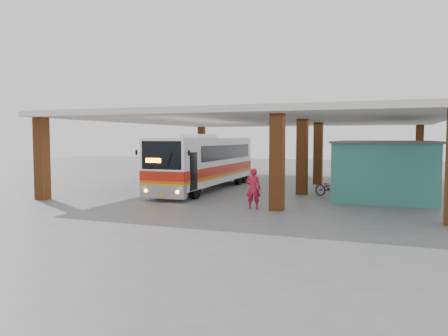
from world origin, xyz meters
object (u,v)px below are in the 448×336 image
motorcycle (331,188)px  pedestrian (253,189)px  coach_bus (205,162)px  red_chair (332,183)px

motorcycle → pedestrian: (-2.81, -5.52, 0.44)m
coach_bus → pedestrian: size_ratio=6.40×
pedestrian → red_chair: pedestrian is taller
coach_bus → red_chair: bearing=20.5°
pedestrian → red_chair: (2.43, 9.14, -0.56)m
coach_bus → pedestrian: 8.00m
motorcycle → pedestrian: size_ratio=1.01×
motorcycle → pedestrian: bearing=175.1°
motorcycle → red_chair: bearing=28.1°
motorcycle → red_chair: (-0.38, 3.61, -0.11)m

